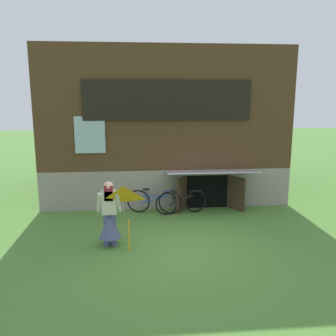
{
  "coord_description": "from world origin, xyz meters",
  "views": [
    {
      "loc": [
        -0.96,
        -7.82,
        3.53
      ],
      "look_at": [
        -0.13,
        1.3,
        1.66
      ],
      "focal_mm": 38.13,
      "sensor_mm": 36.0,
      "label": 1
    }
  ],
  "objects_px": {
    "kite": "(123,201)",
    "bicycle_black": "(181,202)",
    "person": "(110,219)",
    "bicycle_blue": "(154,201)"
  },
  "relations": [
    {
      "from": "bicycle_black",
      "to": "bicycle_blue",
      "type": "bearing_deg",
      "value": 161.72
    },
    {
      "from": "person",
      "to": "bicycle_black",
      "type": "height_order",
      "value": "person"
    },
    {
      "from": "kite",
      "to": "bicycle_black",
      "type": "relative_size",
      "value": 0.95
    },
    {
      "from": "person",
      "to": "bicycle_blue",
      "type": "relative_size",
      "value": 0.96
    },
    {
      "from": "person",
      "to": "bicycle_black",
      "type": "relative_size",
      "value": 0.99
    },
    {
      "from": "person",
      "to": "bicycle_black",
      "type": "xyz_separation_m",
      "value": [
        1.98,
        2.22,
        -0.31
      ]
    },
    {
      "from": "kite",
      "to": "bicycle_blue",
      "type": "height_order",
      "value": "kite"
    },
    {
      "from": "bicycle_blue",
      "to": "kite",
      "type": "bearing_deg",
      "value": -93.18
    },
    {
      "from": "kite",
      "to": "bicycle_black",
      "type": "height_order",
      "value": "kite"
    },
    {
      "from": "bicycle_black",
      "to": "bicycle_blue",
      "type": "distance_m",
      "value": 0.82
    }
  ]
}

